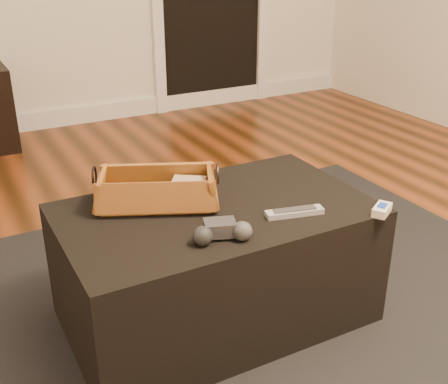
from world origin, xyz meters
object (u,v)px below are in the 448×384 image
silver_remote (294,212)px  tv_remote (151,200)px  game_controller (221,231)px  cream_gadget (382,210)px  ottoman (216,264)px  wicker_basket (157,191)px

silver_remote → tv_remote: bearing=144.2°
game_controller → cream_gadget: game_controller is taller
ottoman → cream_gadget: (0.44, -0.29, 0.22)m
cream_gadget → wicker_basket: bearing=146.2°
wicker_basket → game_controller: (0.07, -0.31, -0.02)m
tv_remote → cream_gadget: size_ratio=2.18×
ottoman → game_controller: game_controller is taller
tv_remote → game_controller: size_ratio=1.13×
wicker_basket → silver_remote: (0.35, -0.28, -0.04)m
tv_remote → game_controller: bearing=-54.1°
tv_remote → game_controller: game_controller is taller
ottoman → silver_remote: size_ratio=5.21×
game_controller → cream_gadget: bearing=-9.6°
wicker_basket → cream_gadget: (0.60, -0.40, -0.03)m
wicker_basket → silver_remote: 0.45m
tv_remote → wicker_basket: size_ratio=0.47×
game_controller → wicker_basket: bearing=103.0°
wicker_basket → silver_remote: size_ratio=2.29×
ottoman → cream_gadget: 0.57m
tv_remote → silver_remote: (0.37, -0.27, -0.01)m
cream_gadget → tv_remote: bearing=147.6°
game_controller → ottoman: bearing=67.1°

